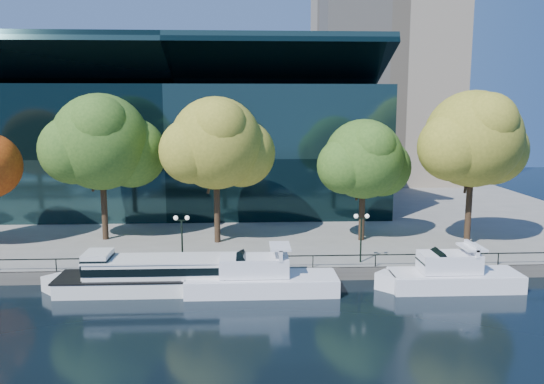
{
  "coord_description": "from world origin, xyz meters",
  "views": [
    {
      "loc": [
        4.86,
        -37.07,
        13.57
      ],
      "look_at": [
        6.98,
        8.0,
        6.32
      ],
      "focal_mm": 35.0,
      "sensor_mm": 36.0,
      "label": 1
    }
  ],
  "objects_px": {
    "cruiser_near": "(255,278)",
    "tree_5": "(475,141)",
    "lamp_1": "(182,228)",
    "cruiser_far": "(449,275)",
    "tree_4": "(365,161)",
    "tree_3": "(218,145)",
    "tour_boat": "(153,274)",
    "tree_2": "(103,144)",
    "lamp_2": "(361,227)"
  },
  "relations": [
    {
      "from": "cruiser_far",
      "to": "lamp_2",
      "type": "relative_size",
      "value": 2.71
    },
    {
      "from": "cruiser_near",
      "to": "tour_boat",
      "type": "bearing_deg",
      "value": 174.47
    },
    {
      "from": "cruiser_near",
      "to": "tree_2",
      "type": "height_order",
      "value": "tree_2"
    },
    {
      "from": "tree_4",
      "to": "tree_3",
      "type": "bearing_deg",
      "value": -179.21
    },
    {
      "from": "cruiser_far",
      "to": "tree_4",
      "type": "bearing_deg",
      "value": 109.9
    },
    {
      "from": "cruiser_far",
      "to": "lamp_1",
      "type": "bearing_deg",
      "value": 168.94
    },
    {
      "from": "cruiser_far",
      "to": "cruiser_near",
      "type": "bearing_deg",
      "value": -179.66
    },
    {
      "from": "cruiser_near",
      "to": "tree_4",
      "type": "distance_m",
      "value": 17.15
    },
    {
      "from": "cruiser_near",
      "to": "lamp_1",
      "type": "height_order",
      "value": "lamp_1"
    },
    {
      "from": "lamp_1",
      "to": "lamp_2",
      "type": "distance_m",
      "value": 14.48
    },
    {
      "from": "cruiser_far",
      "to": "tree_3",
      "type": "distance_m",
      "value": 22.74
    },
    {
      "from": "cruiser_near",
      "to": "lamp_2",
      "type": "relative_size",
      "value": 3.07
    },
    {
      "from": "cruiser_near",
      "to": "tree_5",
      "type": "xyz_separation_m",
      "value": [
        19.81,
        8.92,
        9.45
      ]
    },
    {
      "from": "cruiser_near",
      "to": "cruiser_far",
      "type": "bearing_deg",
      "value": 0.34
    },
    {
      "from": "lamp_2",
      "to": "tree_4",
      "type": "bearing_deg",
      "value": 76.12
    },
    {
      "from": "tree_2",
      "to": "tree_5",
      "type": "relative_size",
      "value": 0.98
    },
    {
      "from": "tree_3",
      "to": "tree_5",
      "type": "height_order",
      "value": "tree_5"
    },
    {
      "from": "cruiser_near",
      "to": "cruiser_far",
      "type": "height_order",
      "value": "cruiser_near"
    },
    {
      "from": "cruiser_near",
      "to": "tree_3",
      "type": "height_order",
      "value": "tree_3"
    },
    {
      "from": "lamp_1",
      "to": "lamp_2",
      "type": "bearing_deg",
      "value": 0.0
    },
    {
      "from": "cruiser_far",
      "to": "tree_2",
      "type": "bearing_deg",
      "value": 156.14
    },
    {
      "from": "tour_boat",
      "to": "lamp_1",
      "type": "height_order",
      "value": "lamp_1"
    },
    {
      "from": "cruiser_far",
      "to": "lamp_1",
      "type": "relative_size",
      "value": 2.71
    },
    {
      "from": "cruiser_far",
      "to": "lamp_1",
      "type": "xyz_separation_m",
      "value": [
        -20.34,
        3.98,
        2.85
      ]
    },
    {
      "from": "tree_2",
      "to": "lamp_2",
      "type": "relative_size",
      "value": 3.44
    },
    {
      "from": "cruiser_near",
      "to": "lamp_2",
      "type": "height_order",
      "value": "lamp_2"
    },
    {
      "from": "tree_5",
      "to": "tree_2",
      "type": "bearing_deg",
      "value": 173.6
    },
    {
      "from": "tree_4",
      "to": "tree_5",
      "type": "height_order",
      "value": "tree_5"
    },
    {
      "from": "tree_5",
      "to": "lamp_1",
      "type": "relative_size",
      "value": 3.49
    },
    {
      "from": "tree_3",
      "to": "lamp_2",
      "type": "relative_size",
      "value": 3.36
    },
    {
      "from": "tree_5",
      "to": "cruiser_far",
      "type": "bearing_deg",
      "value": -120.71
    },
    {
      "from": "tree_2",
      "to": "tree_4",
      "type": "height_order",
      "value": "tree_2"
    },
    {
      "from": "lamp_1",
      "to": "lamp_2",
      "type": "relative_size",
      "value": 1.0
    },
    {
      "from": "tree_5",
      "to": "lamp_2",
      "type": "bearing_deg",
      "value": -156.36
    },
    {
      "from": "cruiser_far",
      "to": "lamp_1",
      "type": "distance_m",
      "value": 20.92
    },
    {
      "from": "tree_5",
      "to": "lamp_2",
      "type": "relative_size",
      "value": 3.49
    },
    {
      "from": "tree_5",
      "to": "lamp_1",
      "type": "xyz_separation_m",
      "value": [
        -25.58,
        -4.86,
        -6.58
      ]
    },
    {
      "from": "cruiser_far",
      "to": "lamp_2",
      "type": "xyz_separation_m",
      "value": [
        -5.85,
        3.98,
        2.85
      ]
    },
    {
      "from": "cruiser_near",
      "to": "tree_5",
      "type": "distance_m",
      "value": 23.69
    },
    {
      "from": "tour_boat",
      "to": "cruiser_far",
      "type": "xyz_separation_m",
      "value": [
        22.14,
        -0.65,
        -0.17
      ]
    },
    {
      "from": "tree_3",
      "to": "cruiser_far",
      "type": "bearing_deg",
      "value": -31.89
    },
    {
      "from": "tree_2",
      "to": "tree_3",
      "type": "height_order",
      "value": "tree_2"
    },
    {
      "from": "tree_4",
      "to": "cruiser_near",
      "type": "bearing_deg",
      "value": -132.85
    },
    {
      "from": "cruiser_near",
      "to": "tree_5",
      "type": "bearing_deg",
      "value": 24.25
    },
    {
      "from": "lamp_1",
      "to": "cruiser_far",
      "type": "bearing_deg",
      "value": -11.06
    },
    {
      "from": "tree_4",
      "to": "lamp_2",
      "type": "distance_m",
      "value": 8.78
    },
    {
      "from": "tree_2",
      "to": "tree_5",
      "type": "bearing_deg",
      "value": -6.4
    },
    {
      "from": "tour_boat",
      "to": "cruiser_far",
      "type": "distance_m",
      "value": 22.15
    },
    {
      "from": "tour_boat",
      "to": "tree_5",
      "type": "distance_m",
      "value": 30.05
    },
    {
      "from": "tour_boat",
      "to": "cruiser_far",
      "type": "height_order",
      "value": "cruiser_far"
    }
  ]
}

